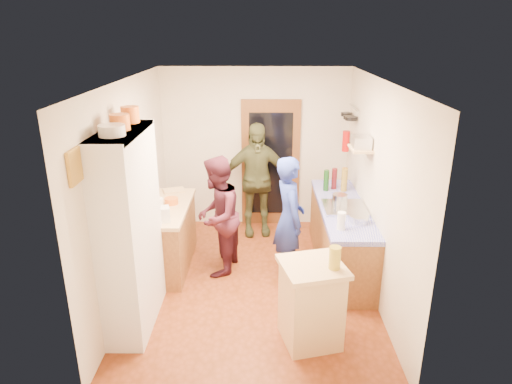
{
  "coord_description": "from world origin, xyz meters",
  "views": [
    {
      "loc": [
        0.1,
        -5.23,
        3.16
      ],
      "look_at": [
        0.04,
        0.15,
        1.21
      ],
      "focal_mm": 32.0,
      "sensor_mm": 36.0,
      "label": 1
    }
  ],
  "objects_px": {
    "right_counter_base": "(340,238)",
    "person_hob": "(292,219)",
    "hutch_body": "(130,232)",
    "island_base": "(311,305)",
    "person_back": "(257,180)",
    "person_left": "(220,215)"
  },
  "relations": [
    {
      "from": "hutch_body",
      "to": "right_counter_base",
      "type": "distance_m",
      "value": 2.9
    },
    {
      "from": "island_base",
      "to": "person_left",
      "type": "distance_m",
      "value": 1.88
    },
    {
      "from": "island_base",
      "to": "person_left",
      "type": "height_order",
      "value": "person_left"
    },
    {
      "from": "person_hob",
      "to": "person_left",
      "type": "height_order",
      "value": "person_hob"
    },
    {
      "from": "right_counter_base",
      "to": "person_hob",
      "type": "relative_size",
      "value": 1.33
    },
    {
      "from": "hutch_body",
      "to": "person_hob",
      "type": "relative_size",
      "value": 1.33
    },
    {
      "from": "person_hob",
      "to": "island_base",
      "type": "bearing_deg",
      "value": 173.24
    },
    {
      "from": "hutch_body",
      "to": "right_counter_base",
      "type": "xyz_separation_m",
      "value": [
        2.5,
        1.3,
        -0.68
      ]
    },
    {
      "from": "person_back",
      "to": "island_base",
      "type": "bearing_deg",
      "value": -84.56
    },
    {
      "from": "island_base",
      "to": "person_back",
      "type": "bearing_deg",
      "value": 102.44
    },
    {
      "from": "person_hob",
      "to": "person_left",
      "type": "relative_size",
      "value": 1.02
    },
    {
      "from": "hutch_body",
      "to": "person_hob",
      "type": "xyz_separation_m",
      "value": [
        1.8,
        0.99,
        -0.27
      ]
    },
    {
      "from": "person_back",
      "to": "hutch_body",
      "type": "bearing_deg",
      "value": -126.3
    },
    {
      "from": "island_base",
      "to": "person_back",
      "type": "height_order",
      "value": "person_back"
    },
    {
      "from": "hutch_body",
      "to": "island_base",
      "type": "height_order",
      "value": "hutch_body"
    },
    {
      "from": "right_counter_base",
      "to": "hutch_body",
      "type": "bearing_deg",
      "value": -152.53
    },
    {
      "from": "hutch_body",
      "to": "island_base",
      "type": "bearing_deg",
      "value": -10.4
    },
    {
      "from": "right_counter_base",
      "to": "person_hob",
      "type": "height_order",
      "value": "person_hob"
    },
    {
      "from": "hutch_body",
      "to": "person_hob",
      "type": "distance_m",
      "value": 2.07
    },
    {
      "from": "right_counter_base",
      "to": "island_base",
      "type": "bearing_deg",
      "value": -109.18
    },
    {
      "from": "island_base",
      "to": "person_back",
      "type": "relative_size",
      "value": 0.47
    },
    {
      "from": "hutch_body",
      "to": "person_back",
      "type": "xyz_separation_m",
      "value": [
        1.33,
        2.36,
        -0.19
      ]
    }
  ]
}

